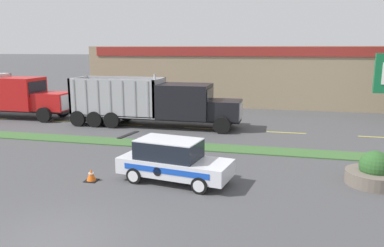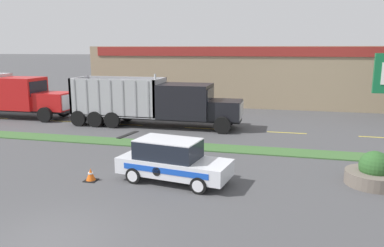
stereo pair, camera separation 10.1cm
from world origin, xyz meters
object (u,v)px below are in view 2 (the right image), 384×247
at_px(dump_truck_trail, 8,97).
at_px(traffic_cone, 91,175).
at_px(dump_truck_lead, 169,104).
at_px(rally_car, 172,160).
at_px(stone_planter, 374,173).

distance_m(dump_truck_trail, traffic_cone, 17.33).
height_order(dump_truck_lead, dump_truck_trail, dump_truck_lead).
bearing_deg(traffic_cone, dump_truck_lead, 90.26).
bearing_deg(dump_truck_lead, traffic_cone, -89.74).
bearing_deg(dump_truck_lead, rally_car, -72.24).
xyz_separation_m(dump_truck_trail, stone_planter, (23.89, -9.14, -1.13)).
xyz_separation_m(dump_truck_lead, traffic_cone, (0.05, -10.79, -1.30)).
bearing_deg(dump_truck_trail, traffic_cone, -41.00).
distance_m(stone_planter, traffic_cone, 11.07).
distance_m(dump_truck_trail, rally_car, 19.38).
xyz_separation_m(dump_truck_trail, rally_car, (16.21, -10.60, -0.73)).
relative_size(dump_truck_trail, rally_car, 2.63).
height_order(stone_planter, traffic_cone, stone_planter).
height_order(dump_truck_trail, rally_car, dump_truck_trail).
xyz_separation_m(dump_truck_lead, dump_truck_trail, (-12.99, 0.55, 0.05)).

